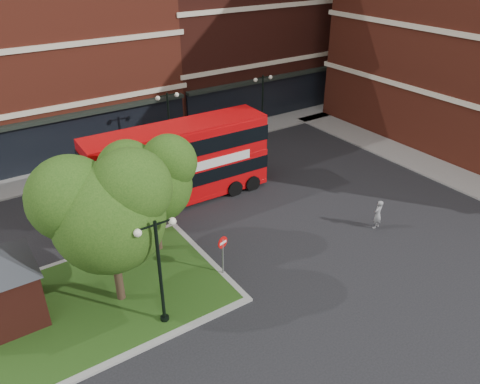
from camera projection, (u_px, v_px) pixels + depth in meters
ground at (272, 278)px, 22.16m from camera, size 120.00×120.00×0.00m
pavement_far at (135, 157)px, 34.13m from camera, size 44.00×3.00×0.12m
pavement_side at (448, 174)px, 31.65m from camera, size 3.00×28.00×0.12m
terrace_far_right at (237, 13)px, 42.60m from camera, size 18.00×12.00×16.00m
traffic_island at (85, 305)px, 20.40m from camera, size 12.60×7.60×0.15m
tree_island_west at (104, 207)px, 18.50m from camera, size 5.40×4.71×7.21m
tree_island_east at (150, 177)px, 22.05m from camera, size 4.46×3.90×6.29m
lamp_island at (160, 268)px, 18.25m from camera, size 1.72×0.36×5.00m
lamp_far_left at (169, 123)px, 32.32m from camera, size 1.72×0.36×5.00m
lamp_far_right at (262, 103)px, 36.23m from camera, size 1.72×0.36×5.00m
bus at (179, 159)px, 27.38m from camera, size 11.04×2.79×4.19m
woman at (378, 214)px, 25.57m from camera, size 0.67×0.50×1.70m
car_silver at (77, 175)px, 30.03m from camera, size 4.59×2.27×1.51m
car_white at (194, 146)px, 34.24m from camera, size 4.34×1.83×1.39m
no_entry_sign at (223, 248)px, 21.63m from camera, size 0.58×0.21×2.16m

